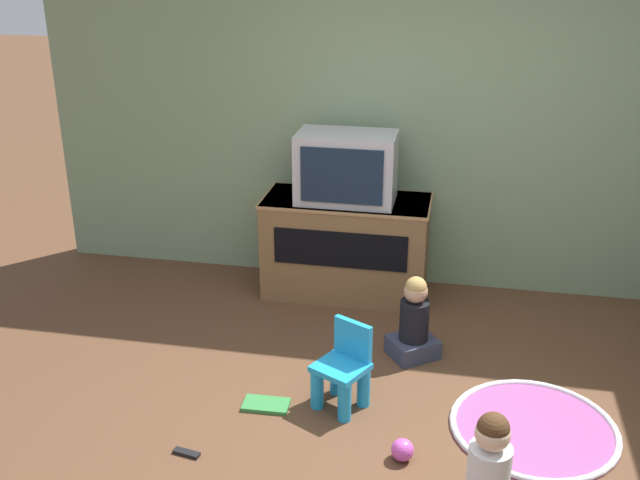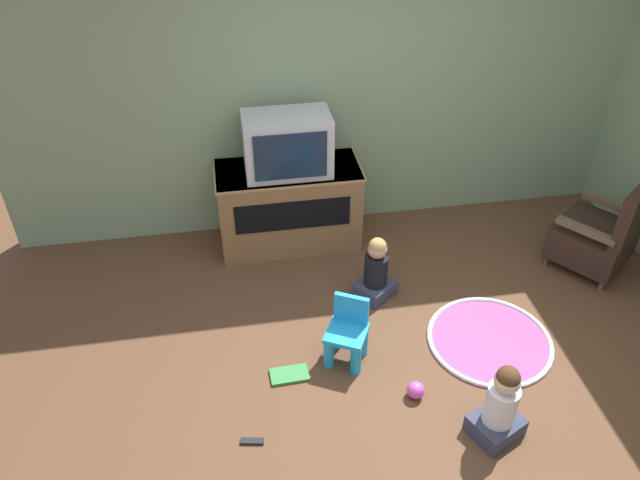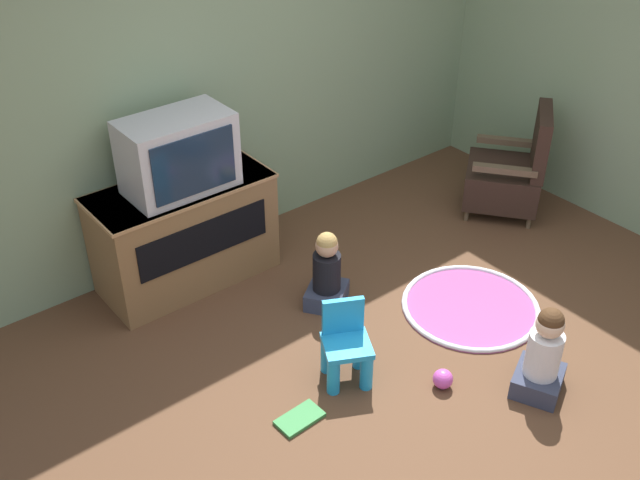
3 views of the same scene
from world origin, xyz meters
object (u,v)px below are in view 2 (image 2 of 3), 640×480
at_px(yellow_kid_chair, 347,336).
at_px(child_watching_center, 500,406).
at_px(remote_control, 252,441).
at_px(toy_ball, 416,390).
at_px(black_armchair, 600,235).
at_px(television, 287,144).
at_px(book, 289,375).
at_px(tv_cabinet, 289,205).
at_px(child_watching_left, 376,271).

xyz_separation_m(yellow_kid_chair, child_watching_center, (0.82, -0.80, 0.05)).
bearing_deg(remote_control, toy_ball, -160.43).
relative_size(black_armchair, remote_control, 5.75).
relative_size(yellow_kid_chair, child_watching_center, 0.85).
bearing_deg(television, yellow_kid_chair, -81.07).
relative_size(child_watching_center, remote_control, 3.90).
bearing_deg(book, toy_ball, -23.17).
bearing_deg(child_watching_center, black_armchair, 19.83).
distance_m(tv_cabinet, television, 0.62).
bearing_deg(television, toy_ball, -71.62).
relative_size(television, toy_ball, 5.83).
bearing_deg(black_armchair, television, -54.45).
height_order(tv_cabinet, television, television).
bearing_deg(toy_ball, child_watching_center, -40.97).
bearing_deg(yellow_kid_chair, child_watching_left, 87.53).
xyz_separation_m(child_watching_left, child_watching_center, (0.46, -1.43, 0.01)).
bearing_deg(child_watching_left, tv_cabinet, 88.88).
relative_size(television, child_watching_center, 1.17).
relative_size(tv_cabinet, child_watching_center, 2.05).
height_order(tv_cabinet, yellow_kid_chair, tv_cabinet).
distance_m(tv_cabinet, remote_control, 2.19).
relative_size(tv_cabinet, child_watching_left, 2.18).
distance_m(television, child_watching_center, 2.58).
relative_size(child_watching_center, toy_ball, 4.97).
height_order(yellow_kid_chair, toy_ball, yellow_kid_chair).
relative_size(yellow_kid_chair, book, 1.86).
height_order(black_armchair, remote_control, black_armchair).
bearing_deg(tv_cabinet, yellow_kid_chair, -81.31).
xyz_separation_m(tv_cabinet, black_armchair, (2.53, -0.80, -0.05)).
bearing_deg(child_watching_center, tv_cabinet, 89.67).
height_order(child_watching_center, toy_ball, child_watching_center).
distance_m(book, remote_control, 0.59).
relative_size(black_armchair, child_watching_center, 1.48).
xyz_separation_m(television, child_watching_center, (1.04, -2.24, -0.75)).
xyz_separation_m(tv_cabinet, book, (-0.21, -1.59, -0.38)).
height_order(television, yellow_kid_chair, television).
distance_m(television, toy_ball, 2.19).
bearing_deg(child_watching_center, remote_control, 148.35).
distance_m(television, child_watching_left, 1.26).
xyz_separation_m(yellow_kid_chair, toy_ball, (0.40, -0.43, -0.15)).
bearing_deg(toy_ball, tv_cabinet, 108.03).
relative_size(tv_cabinet, television, 1.75).
distance_m(tv_cabinet, book, 1.65).
distance_m(television, remote_control, 2.34).
xyz_separation_m(child_watching_center, remote_control, (-1.56, 0.18, -0.25)).
distance_m(child_watching_center, remote_control, 1.59).
xyz_separation_m(black_armchair, child_watching_left, (-1.94, -0.05, -0.09)).
bearing_deg(toy_ball, yellow_kid_chair, 132.38).
bearing_deg(book, yellow_kid_chair, 12.31).
bearing_deg(yellow_kid_chair, television, 126.45).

